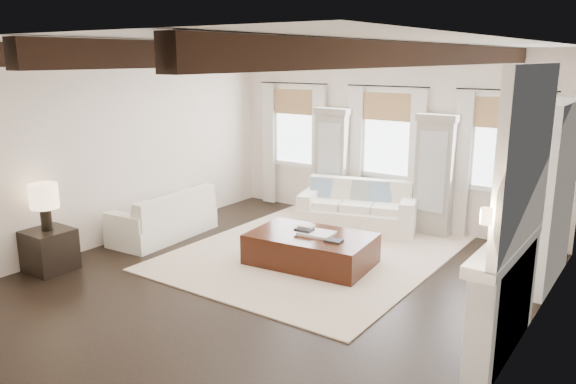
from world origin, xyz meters
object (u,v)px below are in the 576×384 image
Objects in this scene: sofa_back at (358,210)px; side_table_front at (49,250)px; ottoman at (311,249)px; side_table_back at (324,196)px; sofa_left at (166,219)px.

sofa_back reaches higher than side_table_front.
side_table_back reaches higher than ottoman.
sofa_left is at bearing -136.71° from sofa_back.
sofa_back is at bearing 43.29° from sofa_left.
side_table_back is (1.31, 3.09, -0.03)m from sofa_left.
side_table_back is (-1.46, 2.74, 0.06)m from ottoman.
sofa_back is 1.40m from side_table_back.
sofa_left is 3.29× the size of side_table_back.
side_table_front reaches higher than side_table_back.
ottoman is at bearing -61.97° from side_table_back.
ottoman is (2.77, 0.34, -0.09)m from sofa_left.
side_table_back is at bearing 67.07° from sofa_left.
side_table_front is (-2.74, -4.40, -0.05)m from sofa_back.
sofa_back is 3.66× the size of side_table_front.
side_table_back is (-1.19, 0.73, -0.06)m from sofa_back.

